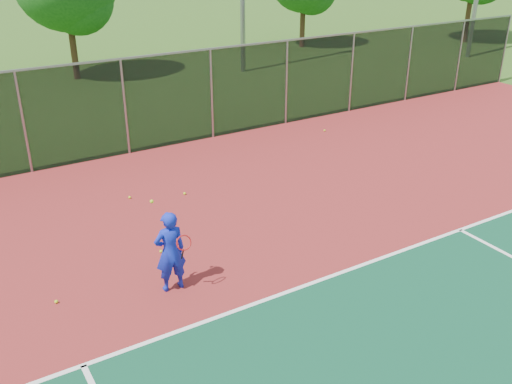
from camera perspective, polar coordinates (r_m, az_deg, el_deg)
court_apron at (r=12.54m, az=17.18°, el=-7.86°), size 30.00×20.00×0.02m
fence_back at (r=19.33m, az=-4.47°, el=9.84°), size 30.00×0.06×3.03m
tennis_player at (r=11.22m, az=-8.58°, el=-5.89°), size 0.63×0.63×1.98m
practice_ball_0 at (r=13.12m, az=-8.04°, el=-5.12°), size 0.07×0.07×0.07m
practice_ball_1 at (r=15.52m, az=-12.52°, el=-0.53°), size 0.07×0.07×0.07m
practice_ball_2 at (r=12.87m, az=-9.48°, el=-5.87°), size 0.07×0.07×0.07m
practice_ball_3 at (r=20.42m, az=6.87°, el=6.14°), size 0.07×0.07×0.07m
practice_ball_4 at (r=11.77m, az=-19.35°, el=-10.30°), size 0.07×0.07×0.07m
practice_ball_6 at (r=15.49m, az=-7.15°, el=-0.15°), size 0.07×0.07×0.07m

